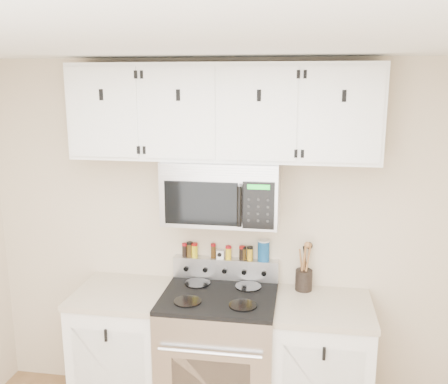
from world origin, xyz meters
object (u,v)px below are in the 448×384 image
microwave (222,191)px  utensil_crock (304,278)px  salt_canister (264,250)px  range (219,357)px

microwave → utensil_crock: microwave is taller
microwave → utensil_crock: 0.84m
microwave → salt_canister: 0.55m
range → microwave: microwave is taller
microwave → utensil_crock: bearing=10.7°
salt_canister → microwave: bearing=-150.1°
range → microwave: (0.00, 0.13, 1.14)m
utensil_crock → range: bearing=-157.4°
utensil_crock → salt_canister: 0.34m
range → microwave: size_ratio=1.45×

